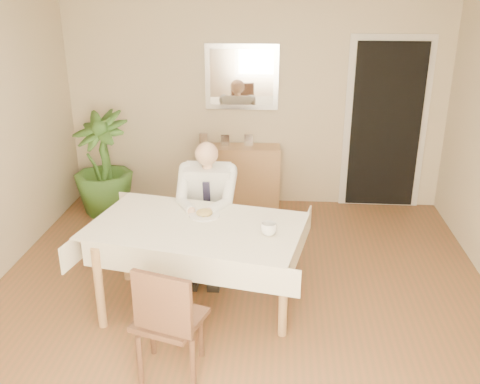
# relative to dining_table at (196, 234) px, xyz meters

# --- Properties ---
(room) EXTENTS (5.00, 5.02, 2.60)m
(room) POSITION_rel_dining_table_xyz_m (0.34, -0.10, 0.63)
(room) COLOR brown
(room) RESTS_ON ground
(window) EXTENTS (1.34, 0.04, 1.44)m
(window) POSITION_rel_dining_table_xyz_m (0.34, -2.57, 0.78)
(window) COLOR beige
(window) RESTS_ON room
(doorway) EXTENTS (0.96, 0.07, 2.10)m
(doorway) POSITION_rel_dining_table_xyz_m (1.89, 2.37, 0.33)
(doorway) COLOR beige
(doorway) RESTS_ON ground
(mirror) EXTENTS (0.86, 0.04, 0.76)m
(mirror) POSITION_rel_dining_table_xyz_m (0.19, 2.37, 0.88)
(mirror) COLOR silver
(mirror) RESTS_ON room
(dining_table) EXTENTS (1.91, 1.35, 0.75)m
(dining_table) POSITION_rel_dining_table_xyz_m (0.00, 0.00, 0.00)
(dining_table) COLOR olive
(dining_table) RESTS_ON ground
(chair_far) EXTENTS (0.42, 0.42, 0.88)m
(chair_far) POSITION_rel_dining_table_xyz_m (-0.00, 0.88, -0.17)
(chair_far) COLOR #492819
(chair_far) RESTS_ON ground
(chair_near) EXTENTS (0.53, 0.53, 0.89)m
(chair_near) POSITION_rel_dining_table_xyz_m (-0.06, -0.93, -0.17)
(chair_near) COLOR #492819
(chair_near) RESTS_ON ground
(seated_man) EXTENTS (0.48, 0.72, 1.24)m
(seated_man) POSITION_rel_dining_table_xyz_m (0.00, 0.59, 0.02)
(seated_man) COLOR silver
(seated_man) RESTS_ON ground
(plate) EXTENTS (0.26, 0.26, 0.02)m
(plate) POSITION_rel_dining_table_xyz_m (0.04, 0.18, 0.09)
(plate) COLOR white
(plate) RESTS_ON dining_table
(food) EXTENTS (0.14, 0.14, 0.06)m
(food) POSITION_rel_dining_table_xyz_m (0.04, 0.18, 0.11)
(food) COLOR olive
(food) RESTS_ON dining_table
(knife) EXTENTS (0.01, 0.13, 0.01)m
(knife) POSITION_rel_dining_table_xyz_m (0.08, 0.12, 0.11)
(knife) COLOR silver
(knife) RESTS_ON dining_table
(fork) EXTENTS (0.01, 0.13, 0.01)m
(fork) POSITION_rel_dining_table_xyz_m (0.00, 0.12, 0.11)
(fork) COLOR silver
(fork) RESTS_ON dining_table
(coffee_mug) EXTENTS (0.16, 0.16, 0.10)m
(coffee_mug) POSITION_rel_dining_table_xyz_m (0.59, -0.14, 0.13)
(coffee_mug) COLOR white
(coffee_mug) RESTS_ON dining_table
(sideboard) EXTENTS (0.96, 0.37, 0.75)m
(sideboard) POSITION_rel_dining_table_xyz_m (0.19, 2.22, -0.29)
(sideboard) COLOR olive
(sideboard) RESTS_ON ground
(photo_frame_left) EXTENTS (0.10, 0.02, 0.14)m
(photo_frame_left) POSITION_rel_dining_table_xyz_m (-0.27, 2.28, 0.16)
(photo_frame_left) COLOR silver
(photo_frame_left) RESTS_ON sideboard
(photo_frame_center) EXTENTS (0.10, 0.02, 0.14)m
(photo_frame_center) POSITION_rel_dining_table_xyz_m (0.00, 2.23, 0.16)
(photo_frame_center) COLOR silver
(photo_frame_center) RESTS_ON sideboard
(photo_frame_right) EXTENTS (0.10, 0.02, 0.14)m
(photo_frame_right) POSITION_rel_dining_table_xyz_m (0.28, 2.27, 0.16)
(photo_frame_right) COLOR silver
(photo_frame_right) RESTS_ON sideboard
(potted_palm) EXTENTS (0.89, 0.89, 1.22)m
(potted_palm) POSITION_rel_dining_table_xyz_m (-1.40, 1.88, -0.06)
(potted_palm) COLOR #31591E
(potted_palm) RESTS_ON ground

